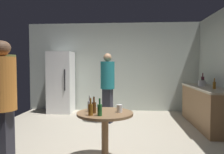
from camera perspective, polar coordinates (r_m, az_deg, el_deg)
The scene contains 16 objects.
ground_plane at distance 4.56m, azimuth -2.08°, elevation -15.56°, with size 5.20×5.20×0.10m, color #B2A893.
wall_back at distance 6.95m, azimuth 0.28°, elevation 2.57°, with size 5.32×0.06×2.70m, color beige.
refrigerator at distance 6.82m, azimuth -12.87°, elevation -1.30°, with size 0.70×0.68×1.80m.
kitchen_counter at distance 5.63m, azimuth 23.02°, elevation -6.97°, with size 0.64×2.19×0.90m.
kettle at distance 5.76m, azimuth 21.95°, elevation -1.50°, with size 0.24×0.17×0.18m.
wine_bottle_on_counter at distance 6.04m, azimuth 22.11°, elevation -0.87°, with size 0.08×0.08×0.31m.
beer_bottle_on_counter at distance 5.23m, azimuth 24.63°, elevation -1.86°, with size 0.06×0.06×0.23m.
foreground_table at distance 3.23m, azimuth -1.81°, elevation -10.82°, with size 0.80×0.80×0.73m.
beer_bottle_amber at distance 3.01m, azimuth -5.48°, elevation -8.17°, with size 0.06×0.06×0.23m.
beer_bottle_brown at distance 3.15m, azimuth -4.68°, elevation -7.67°, with size 0.06×0.06×0.23m.
beer_bottle_green at distance 2.99m, azimuth -3.15°, elevation -8.27°, with size 0.06×0.06×0.23m.
beer_bottle_clear at distance 3.26m, azimuth -5.71°, elevation -7.31°, with size 0.06×0.06×0.23m.
plastic_cup_white at distance 3.20m, azimuth 1.93°, elevation -8.03°, with size 0.08×0.08×0.11m, color white.
person_in_orange_shirt at distance 3.11m, azimuth -26.19°, elevation -4.73°, with size 0.36×0.36×1.71m.
person_in_olive_shirt at distance 3.76m, azimuth -25.71°, elevation -2.84°, with size 0.36×0.36×1.77m.
person_in_teal_shirt at distance 5.42m, azimuth -1.14°, elevation -1.36°, with size 0.43×0.43×1.69m.
Camera 1 is at (0.48, -4.30, 1.40)m, focal length 35.85 mm.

